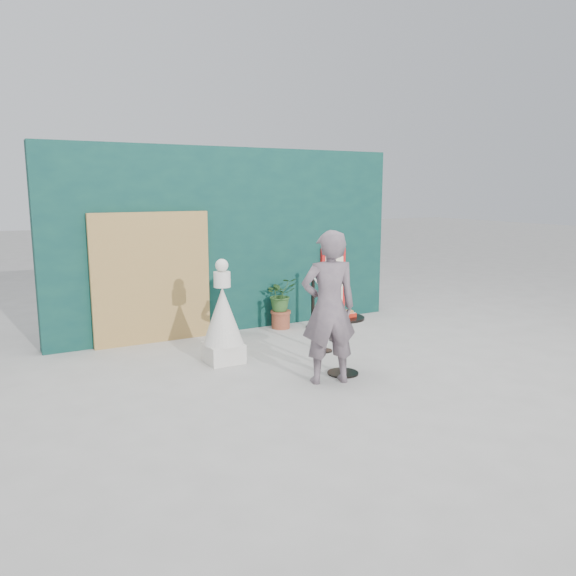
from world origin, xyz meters
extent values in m
plane|color=#ADAAA5|center=(0.00, 0.00, 0.00)|extent=(60.00, 60.00, 0.00)
cube|color=#0A302E|center=(0.00, 3.15, 1.50)|extent=(6.00, 0.30, 3.00)
cube|color=tan|center=(-1.40, 2.94, 1.00)|extent=(1.80, 0.08, 2.00)
imported|color=slate|center=(-0.04, 0.11, 0.93)|extent=(0.78, 0.61, 1.87)
cube|color=red|center=(1.90, 2.96, 0.65)|extent=(0.50, 0.06, 1.30)
cube|color=beige|center=(1.90, 2.92, 1.00)|extent=(0.38, 0.02, 0.45)
cube|color=beige|center=(1.90, 2.92, 0.50)|extent=(0.38, 0.02, 0.45)
cube|color=red|center=(1.90, 2.92, 0.15)|extent=(0.38, 0.02, 0.18)
cube|color=silver|center=(-0.85, 1.49, 0.13)|extent=(0.48, 0.48, 0.26)
cone|color=silver|center=(-0.85, 1.49, 0.65)|extent=(0.55, 0.55, 0.78)
cylinder|color=silver|center=(-0.85, 1.49, 1.14)|extent=(0.23, 0.23, 0.21)
sphere|color=white|center=(-0.85, 1.49, 1.34)|extent=(0.17, 0.17, 0.17)
cylinder|color=black|center=(0.30, 0.28, 0.01)|extent=(0.40, 0.40, 0.02)
cylinder|color=black|center=(0.30, 0.28, 0.36)|extent=(0.06, 0.06, 0.72)
cylinder|color=black|center=(0.30, 0.28, 0.73)|extent=(0.52, 0.52, 0.03)
cube|color=red|center=(0.30, 0.28, 0.78)|extent=(0.26, 0.19, 0.05)
cube|color=red|center=(0.30, 0.28, 0.80)|extent=(0.24, 0.17, 0.00)
cube|color=gold|center=(0.26, 0.29, 0.82)|extent=(0.15, 0.14, 0.02)
cube|color=gold|center=(0.35, 0.26, 0.82)|extent=(0.13, 0.13, 0.02)
cone|color=#F9F241|center=(0.32, 0.33, 0.83)|extent=(0.06, 0.06, 0.06)
cylinder|color=#994B32|center=(0.73, 2.78, 0.13)|extent=(0.31, 0.31, 0.26)
cylinder|color=brown|center=(0.73, 2.78, 0.28)|extent=(0.35, 0.35, 0.04)
imported|color=#2B5223|center=(0.73, 2.78, 0.59)|extent=(0.51, 0.44, 0.57)
cylinder|color=black|center=(0.63, 1.25, 0.01)|extent=(0.24, 0.24, 0.02)
cylinder|color=black|center=(0.63, 1.25, 0.48)|extent=(0.06, 0.06, 0.96)
sphere|color=black|center=(0.63, 1.25, 0.99)|extent=(0.09, 0.09, 0.09)
cylinder|color=black|center=(1.23, 2.55, 0.01)|extent=(0.24, 0.24, 0.02)
cylinder|color=black|center=(1.23, 2.55, 0.48)|extent=(0.06, 0.06, 0.96)
sphere|color=black|center=(1.23, 2.55, 0.99)|extent=(0.09, 0.09, 0.09)
cylinder|color=white|center=(0.93, 1.90, 0.88)|extent=(0.63, 1.31, 0.03)
camera|label=1|loc=(-3.65, -5.42, 2.34)|focal=35.00mm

